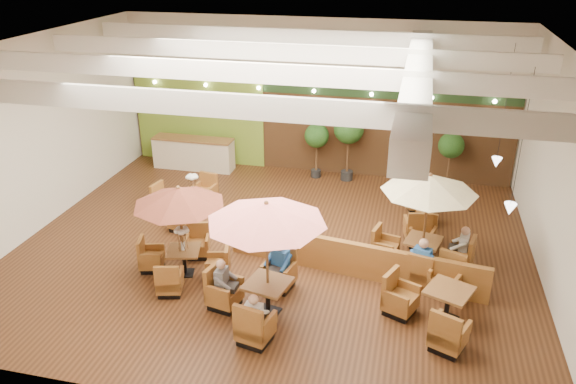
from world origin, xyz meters
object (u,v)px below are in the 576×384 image
(diner_3, at_px, (423,257))
(table_1, at_px, (264,234))
(table_0, at_px, (180,215))
(topiary_1, at_px, (349,132))
(table_5, at_px, (418,213))
(topiary_2, at_px, (451,148))
(diner_0, at_px, (255,313))
(topiary_0, at_px, (317,138))
(booth_divider, at_px, (352,259))
(diner_4, at_px, (462,244))
(table_2, at_px, (427,204))
(table_3, at_px, (186,202))
(diner_2, at_px, (224,279))
(diner_1, at_px, (279,261))
(service_counter, at_px, (194,153))
(table_4, at_px, (433,303))

(diner_3, bearing_deg, table_1, -130.36)
(table_0, distance_m, topiary_1, 7.83)
(table_5, xyz_separation_m, topiary_2, (0.91, 3.03, 1.10))
(diner_0, relative_size, diner_3, 0.89)
(topiary_0, bearing_deg, booth_divider, -71.30)
(table_0, height_order, topiary_0, table_0)
(diner_4, bearing_deg, diner_3, 144.39)
(table_2, relative_size, topiary_1, 1.11)
(table_3, height_order, diner_2, table_3)
(table_1, bearing_deg, table_3, 142.92)
(topiary_0, relative_size, diner_1, 2.35)
(diner_3, relative_size, diner_4, 1.08)
(table_3, height_order, table_5, table_3)
(table_1, relative_size, table_5, 1.02)
(table_0, bearing_deg, service_counter, 95.43)
(table_2, bearing_deg, diner_0, -116.40)
(diner_2, xyz_separation_m, diner_3, (4.43, 1.99, 0.02))
(table_4, bearing_deg, booth_divider, 168.78)
(service_counter, height_order, diner_1, diner_1)
(table_4, xyz_separation_m, topiary_2, (0.47, 7.59, 1.11))
(service_counter, xyz_separation_m, table_1, (4.97, -8.07, 1.46))
(booth_divider, distance_m, table_5, 3.55)
(topiary_0, bearing_deg, table_4, -61.57)
(service_counter, bearing_deg, booth_divider, -41.88)
(diner_1, relative_size, diner_4, 1.07)
(service_counter, xyz_separation_m, diner_4, (9.39, -5.12, 0.17))
(service_counter, height_order, diner_3, diner_3)
(topiary_1, height_order, diner_2, topiary_1)
(booth_divider, bearing_deg, table_1, -121.75)
(topiary_1, distance_m, diner_4, 6.54)
(table_5, height_order, diner_4, diner_4)
(booth_divider, relative_size, table_2, 2.51)
(table_2, distance_m, table_4, 2.69)
(booth_divider, distance_m, table_2, 2.35)
(topiary_2, xyz_separation_m, diner_2, (-5.18, -8.27, -0.74))
(table_5, bearing_deg, table_0, -154.90)
(topiary_0, relative_size, diner_2, 2.53)
(table_5, relative_size, diner_3, 3.33)
(table_4, bearing_deg, topiary_2, 109.63)
(topiary_1, height_order, diner_0, topiary_1)
(table_0, relative_size, diner_4, 3.19)
(service_counter, height_order, table_4, service_counter)
(service_counter, distance_m, table_0, 7.49)
(table_3, bearing_deg, diner_1, -31.10)
(table_2, xyz_separation_m, topiary_0, (-3.82, 5.32, -0.30))
(table_0, xyz_separation_m, topiary_2, (6.65, 7.15, -0.19))
(table_0, distance_m, diner_3, 6.03)
(service_counter, distance_m, topiary_0, 4.70)
(table_2, relative_size, diner_3, 3.12)
(diner_3, height_order, diner_4, diner_3)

